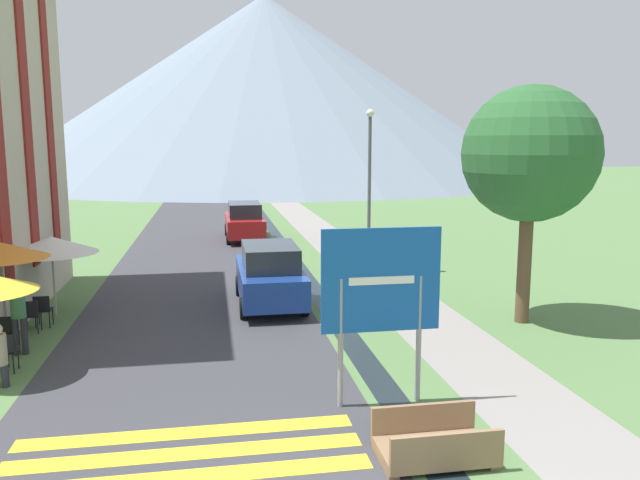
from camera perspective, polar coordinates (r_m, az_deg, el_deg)
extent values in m
plane|color=#517542|center=(26.81, -5.47, -1.22)|extent=(160.00, 160.00, 0.00)
cube|color=#38383D|center=(36.62, -10.62, 1.43)|extent=(6.40, 60.00, 0.01)
cube|color=gray|center=(37.05, -1.14, 1.67)|extent=(2.20, 60.00, 0.01)
cube|color=black|center=(36.76, -4.84, 1.58)|extent=(0.60, 60.00, 0.00)
cube|color=yellow|center=(9.71, -12.25, -20.46)|extent=(5.44, 0.44, 0.01)
cube|color=yellow|center=(10.33, -12.09, -18.55)|extent=(5.44, 0.44, 0.01)
cube|color=yellow|center=(10.95, -11.96, -16.86)|extent=(5.44, 0.44, 0.01)
cone|color=slate|center=(82.87, -5.02, 13.68)|extent=(68.45, 68.45, 23.01)
cube|color=maroon|center=(18.95, -25.22, 9.72)|extent=(0.06, 0.70, 7.89)
cube|color=maroon|center=(21.36, -23.48, 9.66)|extent=(0.06, 0.70, 7.89)
cylinder|color=gray|center=(11.27, 1.89, -9.44)|extent=(0.10, 0.10, 2.37)
cylinder|color=gray|center=(11.64, 9.01, -8.94)|extent=(0.10, 0.10, 2.37)
cube|color=#1451AD|center=(11.11, 5.62, -3.67)|extent=(2.17, 0.05, 1.87)
cube|color=white|center=(11.08, 5.67, -3.70)|extent=(1.20, 0.02, 0.14)
cube|color=#846647|center=(10.09, 10.40, -18.35)|extent=(1.70, 1.10, 0.12)
cube|color=#846647|center=(9.54, 11.57, -18.16)|extent=(1.70, 0.08, 0.45)
cube|color=#846647|center=(10.39, 9.44, -15.71)|extent=(1.70, 0.08, 0.45)
cube|color=#846647|center=(9.92, 5.96, -19.41)|extent=(0.16, 0.99, 0.08)
cube|color=#846647|center=(10.40, 14.58, -18.22)|extent=(0.16, 0.99, 0.08)
cube|color=navy|center=(18.29, -4.62, -3.73)|extent=(1.77, 4.27, 0.84)
cube|color=#23282D|center=(17.93, -4.59, -1.51)|extent=(1.51, 2.35, 0.68)
cylinder|color=black|center=(19.62, -7.44, -4.16)|extent=(0.18, 0.60, 0.60)
cylinder|color=black|center=(19.76, -2.52, -4.00)|extent=(0.18, 0.60, 0.60)
cylinder|color=black|center=(17.05, -7.04, -6.17)|extent=(0.18, 0.60, 0.60)
cylinder|color=black|center=(17.21, -1.37, -5.96)|extent=(0.18, 0.60, 0.60)
cube|color=#A31919|center=(30.58, -6.92, 1.39)|extent=(1.75, 4.57, 0.84)
cube|color=#23282D|center=(30.26, -6.92, 2.76)|extent=(1.49, 2.52, 0.68)
cylinder|color=black|center=(32.00, -8.53, 0.94)|extent=(0.18, 0.60, 0.60)
cylinder|color=black|center=(32.09, -5.55, 1.02)|extent=(0.18, 0.60, 0.60)
cylinder|color=black|center=(29.20, -8.38, 0.17)|extent=(0.18, 0.60, 0.60)
cylinder|color=black|center=(29.29, -5.12, 0.26)|extent=(0.18, 0.60, 0.60)
cube|color=black|center=(17.68, -23.94, -5.85)|extent=(0.40, 0.40, 0.04)
cube|color=black|center=(17.46, -24.13, -5.36)|extent=(0.40, 0.04, 0.40)
cylinder|color=black|center=(17.93, -24.30, -6.41)|extent=(0.03, 0.03, 0.45)
cylinder|color=black|center=(17.85, -23.24, -6.41)|extent=(0.03, 0.03, 0.45)
cylinder|color=black|center=(17.62, -24.57, -6.70)|extent=(0.03, 0.03, 0.45)
cylinder|color=black|center=(17.53, -23.49, -6.70)|extent=(0.03, 0.03, 0.45)
cube|color=black|center=(17.27, -24.86, -6.25)|extent=(0.40, 0.40, 0.04)
cube|color=black|center=(17.05, -25.06, -5.76)|extent=(0.40, 0.04, 0.40)
cylinder|color=black|center=(17.53, -25.21, -6.82)|extent=(0.03, 0.03, 0.45)
cylinder|color=black|center=(17.44, -24.12, -6.82)|extent=(0.03, 0.03, 0.45)
cylinder|color=black|center=(17.22, -25.50, -7.12)|extent=(0.03, 0.03, 0.45)
cylinder|color=black|center=(17.13, -24.40, -7.13)|extent=(0.03, 0.03, 0.45)
cylinder|color=black|center=(14.98, -26.62, -9.55)|extent=(0.03, 0.03, 0.45)
cylinder|color=black|center=(14.67, -27.00, -9.96)|extent=(0.03, 0.03, 0.45)
cube|color=black|center=(16.06, -26.74, -7.50)|extent=(0.40, 0.40, 0.04)
cube|color=black|center=(15.85, -26.98, -6.98)|extent=(0.40, 0.04, 0.40)
cylinder|color=black|center=(16.33, -27.09, -8.09)|extent=(0.03, 0.03, 0.45)
cylinder|color=black|center=(16.23, -25.94, -8.10)|extent=(0.03, 0.03, 0.45)
cylinder|color=black|center=(15.92, -26.27, -8.45)|extent=(0.03, 0.03, 0.45)
cube|color=black|center=(14.65, -26.75, -9.05)|extent=(0.40, 0.40, 0.04)
cube|color=black|center=(14.42, -27.01, -8.51)|extent=(0.40, 0.04, 0.40)
cylinder|color=black|center=(14.92, -27.14, -9.67)|extent=(0.03, 0.03, 0.45)
cylinder|color=black|center=(14.82, -25.86, -9.69)|extent=(0.03, 0.03, 0.45)
cylinder|color=black|center=(14.51, -26.23, -10.11)|extent=(0.03, 0.03, 0.45)
cylinder|color=#B7B2A8|center=(16.50, -26.84, -4.51)|extent=(0.06, 0.06, 2.34)
cone|color=orange|center=(16.30, -27.11, -0.85)|extent=(2.11, 2.11, 0.38)
cylinder|color=#B7B2A8|center=(18.71, -23.17, -3.20)|extent=(0.06, 0.06, 2.05)
cone|color=silver|center=(18.55, -23.34, -0.41)|extent=(2.46, 2.46, 0.47)
cylinder|color=#282833|center=(13.88, -26.83, -11.00)|extent=(0.14, 0.14, 0.46)
cylinder|color=#282833|center=(15.69, -26.04, -7.91)|extent=(0.14, 0.14, 0.86)
cylinder|color=#282833|center=(15.64, -25.40, -7.91)|extent=(0.14, 0.14, 0.86)
cylinder|color=#386B47|center=(15.49, -25.90, -5.36)|extent=(0.32, 0.32, 0.58)
sphere|color=#9E755B|center=(15.40, -26.00, -3.97)|extent=(0.22, 0.22, 0.22)
cylinder|color=#515156|center=(22.39, 4.52, 4.00)|extent=(0.12, 0.12, 5.60)
sphere|color=silver|center=(22.32, 4.62, 11.49)|extent=(0.28, 0.28, 0.28)
cylinder|color=brown|center=(17.22, 18.17, -2.40)|extent=(0.36, 0.36, 2.95)
sphere|color=#285B2D|center=(16.91, 18.66, 7.47)|extent=(3.49, 3.49, 3.49)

